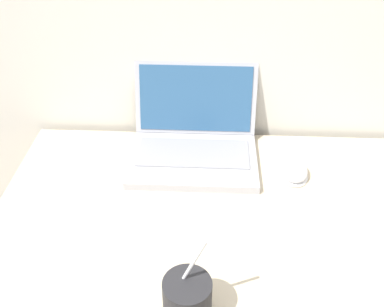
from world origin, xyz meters
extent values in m
cube|color=#ADADB2|center=(-0.08, 0.61, 0.77)|extent=(0.32, 0.22, 0.02)
cube|color=gray|center=(-0.08, 0.62, 0.78)|extent=(0.28, 0.12, 0.00)
cube|color=#ADADB2|center=(-0.08, 0.75, 0.88)|extent=(0.32, 0.06, 0.19)
cube|color=#2D567F|center=(-0.08, 0.74, 0.88)|extent=(0.30, 0.05, 0.17)
cylinder|color=#232326|center=(-0.07, 0.17, 0.81)|extent=(0.09, 0.09, 0.09)
cylinder|color=black|center=(-0.07, 0.17, 0.84)|extent=(0.07, 0.07, 0.01)
cylinder|color=white|center=(-0.06, 0.18, 0.87)|extent=(0.06, 0.01, 0.15)
ellipsoid|color=white|center=(0.18, 0.57, 0.77)|extent=(0.07, 0.10, 0.01)
ellipsoid|color=silver|center=(0.18, 0.57, 0.78)|extent=(0.07, 0.09, 0.04)
camera|label=1|loc=(-0.03, -0.31, 1.47)|focal=42.00mm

